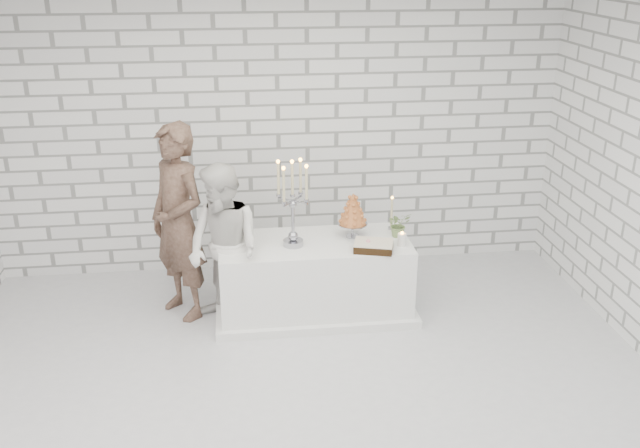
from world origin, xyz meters
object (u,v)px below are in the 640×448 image
Objects in this scene: cake_table at (315,277)px; bride at (224,249)px; candelabra at (293,204)px; croquembouche at (353,215)px; groom at (178,222)px.

cake_table is 1.14× the size of bride.
candelabra is at bearing -164.29° from cake_table.
candelabra is (-0.21, -0.06, 0.79)m from cake_table.
bride is at bearing -169.64° from croquembouche.
candelabra is at bearing 39.68° from groom.
groom is 4.25× the size of croquembouche.
candelabra is at bearing 55.34° from bride.
bride is at bearing -170.28° from cake_table.
bride is 0.75m from candelabra.
candelabra reaches higher than bride.
groom is at bearing 173.03° from cake_table.
groom is (-1.27, 0.15, 0.57)m from cake_table.
cake_table is 0.95m from bride.
cake_table is at bearing 15.71° from candelabra.
cake_table is 1.40m from groom.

